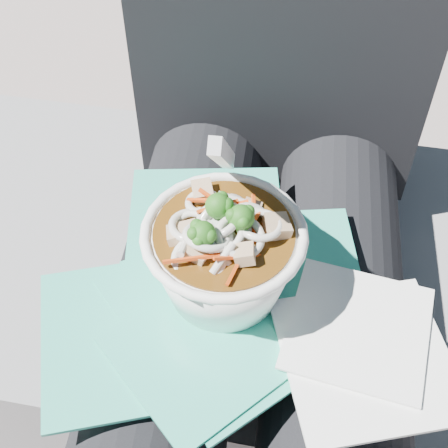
# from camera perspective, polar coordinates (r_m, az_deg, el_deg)

# --- Properties ---
(stone_ledge) EXTENTS (1.03, 0.55, 0.43)m
(stone_ledge) POSITION_cam_1_polar(r_m,az_deg,el_deg) (0.99, 3.04, -10.53)
(stone_ledge) COLOR slate
(stone_ledge) RESTS_ON ground
(lap) EXTENTS (0.31, 0.48, 0.14)m
(lap) POSITION_cam_1_polar(r_m,az_deg,el_deg) (0.66, 2.81, -9.19)
(lap) COLOR black
(lap) RESTS_ON stone_ledge
(person_body) EXTENTS (0.34, 0.94, 0.98)m
(person_body) POSITION_cam_1_polar(r_m,az_deg,el_deg) (0.69, 3.64, -1.36)
(person_body) COLOR black
(person_body) RESTS_ON ground
(plastic_bag) EXTENTS (0.31, 0.34, 0.02)m
(plastic_bag) POSITION_cam_1_polar(r_m,az_deg,el_deg) (0.59, -0.47, -6.57)
(plastic_bag) COLOR #29AE91
(plastic_bag) RESTS_ON lap
(napkins) EXTENTS (0.18, 0.18, 0.01)m
(napkins) POSITION_cam_1_polar(r_m,az_deg,el_deg) (0.56, 12.66, -10.92)
(napkins) COLOR white
(napkins) RESTS_ON plastic_bag
(udon_bowl) EXTENTS (0.16, 0.16, 0.19)m
(udon_bowl) POSITION_cam_1_polar(r_m,az_deg,el_deg) (0.54, -0.05, -2.52)
(udon_bowl) COLOR white
(udon_bowl) RESTS_ON plastic_bag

